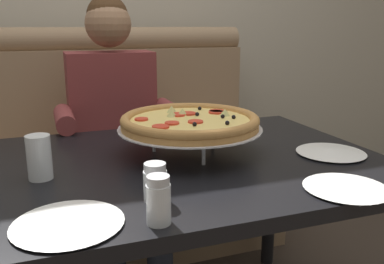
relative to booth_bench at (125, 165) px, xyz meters
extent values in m
cube|color=#937556|center=(0.00, -0.13, -0.17)|extent=(1.52, 0.60, 0.46)
cube|color=#937556|center=(0.00, 0.26, 0.29)|extent=(1.52, 0.18, 0.65)
cylinder|color=#937556|center=(0.00, 0.26, 0.66)|extent=(1.52, 0.14, 0.14)
cube|color=black|center=(0.00, -0.94, 0.30)|extent=(1.32, 0.93, 0.04)
cylinder|color=black|center=(-0.59, -0.54, -0.06)|extent=(0.06, 0.06, 0.68)
cylinder|color=black|center=(0.59, -0.54, -0.06)|extent=(0.06, 0.06, 0.68)
cube|color=#2D3342|center=(-0.08, -0.38, 0.14)|extent=(0.34, 0.40, 0.15)
cylinder|color=#2D3342|center=(-0.18, -0.63, -0.17)|extent=(0.11, 0.11, 0.46)
cylinder|color=#2D3342|center=(0.02, -0.63, -0.17)|extent=(0.11, 0.11, 0.46)
cube|color=brown|center=(-0.08, -0.16, 0.34)|extent=(0.40, 0.22, 0.56)
cylinder|color=brown|center=(-0.31, -0.38, 0.36)|extent=(0.08, 0.28, 0.08)
cylinder|color=brown|center=(0.15, -0.38, 0.36)|extent=(0.08, 0.28, 0.08)
sphere|color=#997051|center=(-0.08, -0.18, 0.75)|extent=(0.21, 0.21, 0.21)
sphere|color=#472D19|center=(-0.08, -0.17, 0.78)|extent=(0.19, 0.19, 0.19)
cylinder|color=silver|center=(0.06, -1.01, 0.37)|extent=(0.01, 0.01, 0.09)
cylinder|color=silver|center=(-0.05, -0.82, 0.37)|extent=(0.01, 0.01, 0.09)
cylinder|color=silver|center=(0.17, -0.82, 0.37)|extent=(0.01, 0.01, 0.09)
torus|color=silver|center=(0.06, -0.89, 0.40)|extent=(0.26, 0.26, 0.01)
cylinder|color=silver|center=(0.06, -0.89, 0.41)|extent=(0.48, 0.48, 0.00)
cylinder|color=#B77F42|center=(0.06, -0.89, 0.42)|extent=(0.45, 0.45, 0.02)
torus|color=#B77F42|center=(0.06, -0.89, 0.44)|extent=(0.46, 0.46, 0.03)
cylinder|color=#EFCC6B|center=(0.06, -0.89, 0.44)|extent=(0.39, 0.39, 0.01)
cylinder|color=red|center=(0.06, -0.93, 0.44)|extent=(0.05, 0.05, 0.01)
cylinder|color=red|center=(0.04, -0.81, 0.44)|extent=(0.06, 0.06, 0.01)
cylinder|color=red|center=(-0.02, -0.93, 0.44)|extent=(0.05, 0.05, 0.01)
cylinder|color=red|center=(0.19, -0.81, 0.44)|extent=(0.06, 0.06, 0.01)
cylinder|color=red|center=(-0.09, -0.84, 0.44)|extent=(0.04, 0.04, 0.01)
cylinder|color=red|center=(0.18, -0.82, 0.44)|extent=(0.05, 0.05, 0.01)
cylinder|color=red|center=(-0.06, -0.96, 0.44)|extent=(0.05, 0.05, 0.01)
cylinder|color=red|center=(0.08, -0.81, 0.44)|extent=(0.05, 0.05, 0.01)
sphere|color=black|center=(0.10, -0.84, 0.45)|extent=(0.01, 0.01, 0.01)
sphere|color=black|center=(0.04, -0.98, 0.45)|extent=(0.01, 0.01, 0.01)
sphere|color=black|center=(0.20, -0.93, 0.45)|extent=(0.01, 0.01, 0.01)
sphere|color=black|center=(0.14, -0.75, 0.45)|extent=(0.01, 0.01, 0.01)
sphere|color=black|center=(0.14, -1.00, 0.45)|extent=(0.01, 0.01, 0.01)
sphere|color=black|center=(0.17, -0.91, 0.45)|extent=(0.01, 0.01, 0.01)
cone|color=#CCC675|center=(0.03, -0.76, 0.45)|extent=(0.04, 0.04, 0.02)
cone|color=#CCC675|center=(0.06, -0.82, 0.45)|extent=(0.04, 0.04, 0.02)
cone|color=#CCC675|center=(0.02, -0.82, 0.45)|extent=(0.04, 0.04, 0.02)
cone|color=#CCC675|center=(0.19, -0.87, 0.45)|extent=(0.04, 0.04, 0.02)
cylinder|color=white|center=(-0.15, -1.22, 0.36)|extent=(0.06, 0.06, 0.08)
cylinder|color=#A82D19|center=(-0.15, -1.22, 0.35)|extent=(0.05, 0.05, 0.04)
cylinder|color=silver|center=(-0.15, -1.22, 0.41)|extent=(0.05, 0.05, 0.02)
cylinder|color=white|center=(-0.17, -1.34, 0.37)|extent=(0.05, 0.05, 0.09)
cylinder|color=silver|center=(-0.17, -1.34, 0.34)|extent=(0.05, 0.05, 0.04)
cylinder|color=silver|center=(-0.17, -1.34, 0.42)|extent=(0.05, 0.05, 0.02)
cylinder|color=white|center=(-0.36, -1.28, 0.33)|extent=(0.17, 0.17, 0.01)
cone|color=white|center=(-0.36, -1.28, 0.34)|extent=(0.24, 0.24, 0.01)
cylinder|color=white|center=(0.34, -1.32, 0.33)|extent=(0.16, 0.16, 0.01)
cone|color=white|center=(0.34, -1.32, 0.34)|extent=(0.22, 0.22, 0.01)
cylinder|color=white|center=(0.50, -1.05, 0.33)|extent=(0.16, 0.16, 0.01)
cone|color=white|center=(0.50, -1.05, 0.34)|extent=(0.23, 0.23, 0.01)
cylinder|color=silver|center=(-0.41, -0.97, 0.39)|extent=(0.07, 0.07, 0.13)
cylinder|color=white|center=(-0.41, -0.97, 0.37)|extent=(0.06, 0.06, 0.09)
camera|label=1|loc=(-0.39, -2.14, 0.74)|focal=38.75mm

